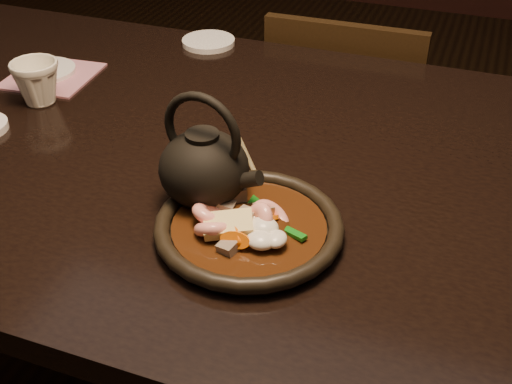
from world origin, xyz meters
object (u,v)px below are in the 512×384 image
(chair, at_px, (344,146))
(plate, at_px, (249,228))
(table, at_px, (161,174))
(tea_cup, at_px, (37,81))
(teapot, at_px, (204,165))

(chair, xyz_separation_m, plate, (0.04, -0.79, 0.33))
(table, distance_m, tea_cup, 0.28)
(table, height_order, teapot, teapot)
(plate, xyz_separation_m, teapot, (-0.08, 0.05, 0.05))
(table, bearing_deg, tea_cup, 172.55)
(table, bearing_deg, chair, 71.74)
(chair, bearing_deg, plate, 92.08)
(chair, xyz_separation_m, tea_cup, (-0.45, -0.57, 0.36))
(plate, bearing_deg, table, 140.89)
(tea_cup, height_order, teapot, teapot)
(plate, relative_size, tea_cup, 2.96)
(plate, bearing_deg, teapot, 150.19)
(table, xyz_separation_m, teapot, (0.15, -0.15, 0.14))
(plate, distance_m, tea_cup, 0.54)
(table, height_order, plate, plate)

